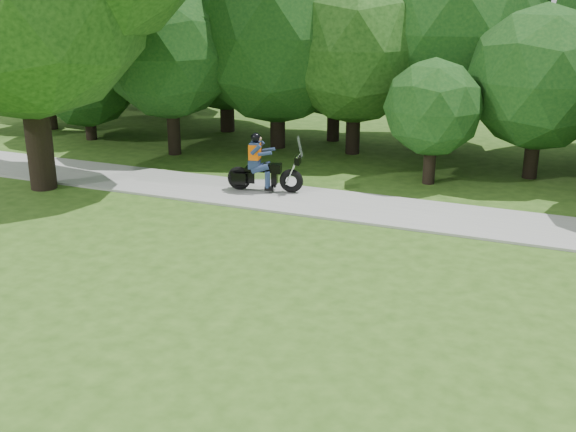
% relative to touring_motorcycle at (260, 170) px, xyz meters
% --- Properties ---
extents(ground, '(100.00, 100.00, 0.00)m').
position_rel_touring_motorcycle_xyz_m(ground, '(5.00, -8.26, -0.61)').
color(ground, '#2C5017').
rests_on(ground, ground).
extents(walkway, '(60.00, 2.20, 0.06)m').
position_rel_touring_motorcycle_xyz_m(walkway, '(5.00, -0.26, -0.58)').
color(walkway, gray).
rests_on(walkway, ground).
extents(tree_line, '(38.75, 12.24, 7.94)m').
position_rel_touring_motorcycle_xyz_m(tree_line, '(4.34, 6.43, 3.05)').
color(tree_line, black).
rests_on(tree_line, ground).
extents(touring_motorcycle, '(1.99, 0.87, 1.53)m').
position_rel_touring_motorcycle_xyz_m(touring_motorcycle, '(0.00, 0.00, 0.00)').
color(touring_motorcycle, black).
rests_on(touring_motorcycle, walkway).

